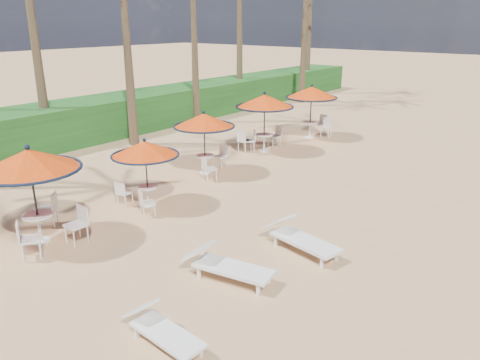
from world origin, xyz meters
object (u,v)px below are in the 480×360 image
Objects in this scene: station_1 at (144,155)px; lounger_mid at (225,264)px; station_2 at (205,126)px; lounger_near at (160,328)px; station_0 at (33,172)px; station_4 at (313,97)px; station_3 at (263,108)px; lounger_far at (299,237)px.

lounger_mid is (4.62, -1.74, -1.28)m from station_1.
station_1 is 0.91× the size of station_2.
lounger_near is (5.14, -4.10, -1.34)m from station_1.
lounger_near is at bearing -88.04° from lounger_mid.
station_2 is (-0.78, 3.55, 0.17)m from station_1.
lounger_near is (5.38, -0.81, -1.60)m from station_0.
station_4 is 1.45× the size of lounger_near.
station_3 reaches higher than lounger_mid.
station_3 is 1.19× the size of lounger_mid.
station_2 reaches higher than station_1.
station_2 is at bearing 131.38° from lounger_near.
station_4 is (-0.40, 14.23, 0.06)m from station_0.
lounger_mid is at bearing -44.38° from station_2.
lounger_mid is (5.26, -12.68, -1.60)m from station_4.
station_1 is 0.83× the size of station_3.
station_1 reaches higher than lounger_mid.
station_4 is (0.32, 3.58, 0.06)m from station_3.
lounger_far is (0.03, 4.54, 0.06)m from lounger_near.
station_2 is 7.70m from lounger_mid.
lounger_far reaches higher than lounger_mid.
station_0 reaches higher than station_3.
station_3 is 3.60m from station_4.
station_3 is 10.78m from lounger_mid.
station_3 is at bearing -95.13° from station_4.
station_1 is 3.64m from station_2.
station_0 is at bearing 175.04° from lounger_near.
station_3 is (-0.18, 3.81, 0.09)m from station_2.
lounger_mid is at bearing -67.48° from station_4.
lounger_near is 4.54m from lounger_far.
station_1 is at bearing 85.82° from station_0.
station_0 is at bearing -88.40° from station_4.
station_0 is 5.67m from lounger_near.
station_4 is 1.19× the size of lounger_mid.
lounger_far is (5.17, 0.44, -1.27)m from station_1.
station_0 is 1.21× the size of station_1.
lounger_near is 2.42m from lounger_mid.
station_0 reaches higher than lounger_mid.
station_0 is 5.33m from lounger_mid.
station_4 reaches higher than lounger_mid.
station_4 reaches higher than station_2.
station_3 reaches higher than lounger_near.
station_4 is (-0.64, 10.94, 0.32)m from station_1.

